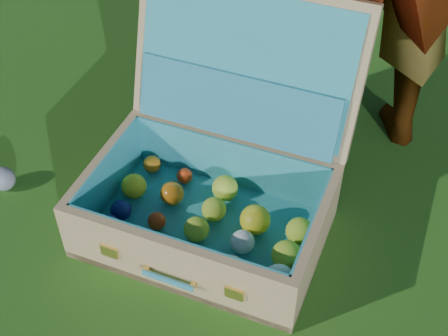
% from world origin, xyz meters
% --- Properties ---
extents(ground, '(60.00, 60.00, 0.00)m').
position_xyz_m(ground, '(0.00, 0.00, 0.00)').
color(ground, '#215114').
rests_on(ground, ground).
extents(stray_ball, '(0.07, 0.07, 0.07)m').
position_xyz_m(stray_ball, '(-0.56, -0.07, 0.04)').
color(stray_ball, teal).
rests_on(stray_ball, ground).
extents(suitcase, '(0.74, 0.71, 0.57)m').
position_xyz_m(suitcase, '(-0.01, 0.23, 0.16)').
color(suitcase, tan).
rests_on(suitcase, ground).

